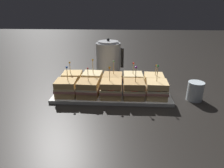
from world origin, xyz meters
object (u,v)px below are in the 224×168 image
Objects in this scene: sandwich_front_far_left at (66,88)px; sandwich_front_center at (111,89)px; sandwich_back_center at (113,81)px; sandwich_back_right at (133,81)px; sandwich_front_right at (134,89)px; sandwich_back_left at (93,80)px; drinking_glass at (195,91)px; sandwich_back_far_left at (73,80)px; sandwich_back_far_right at (154,82)px; kettle_steel at (108,59)px; sandwich_front_far_right at (157,90)px; sandwich_front_left at (88,89)px; serving_platter at (112,93)px.

sandwich_front_center is at bearing -1.26° from sandwich_front_far_left.
sandwich_back_right is (0.11, 0.00, 0.00)m from sandwich_back_center.
sandwich_back_left is (-0.23, 0.12, -0.00)m from sandwich_front_right.
sandwich_front_far_left reaches higher than drinking_glass.
sandwich_front_far_left is 1.02× the size of sandwich_back_right.
sandwich_back_right is at bearing 163.49° from drinking_glass.
sandwich_front_right is at bearing -90.31° from sandwich_back_right.
sandwich_back_far_right is (0.45, 0.00, -0.00)m from sandwich_back_far_left.
kettle_steel is (0.18, 0.28, 0.05)m from sandwich_back_far_left.
sandwich_back_far_right is at bearing 89.65° from sandwich_front_far_right.
kettle_steel is at bearing 64.46° from sandwich_front_far_left.
sandwich_front_left is at bearing 179.86° from sandwich_front_right.
sandwich_back_right is at bearing -178.98° from sandwich_back_far_right.
serving_platter is 0.14m from sandwich_front_right.
kettle_steel is (-0.04, 0.34, 0.11)m from serving_platter.
sandwich_back_left is 0.55m from drinking_glass.
sandwich_back_far_right is 0.22m from drinking_glass.
sandwich_front_center is at bearing -27.32° from sandwich_back_far_left.
sandwich_back_right is (0.11, 0.06, 0.05)m from serving_platter.
sandwich_front_far_right is 1.01× the size of sandwich_back_left.
serving_platter is at bearing 151.88° from sandwich_front_right.
sandwich_front_far_left is at bearing -165.99° from sandwich_back_far_right.
sandwich_front_right is at bearing -133.86° from sandwich_back_far_right.
serving_platter is 3.67× the size of sandwich_front_right.
sandwich_front_left is at bearing -91.91° from sandwich_back_left.
sandwich_front_far_left is (-0.23, -0.06, 0.05)m from serving_platter.
sandwich_back_far_right is at bearing 154.48° from drinking_glass.
sandwich_back_far_right is (0.11, 0.00, -0.00)m from sandwich_back_right.
sandwich_back_left reaches higher than sandwich_back_right.
sandwich_back_left reaches higher than sandwich_back_far_right.
sandwich_front_center reaches higher than sandwich_back_far_left.
serving_platter is 4.06× the size of sandwich_front_left.
sandwich_back_far_right is (0.35, 0.12, -0.00)m from sandwich_front_left.
sandwich_front_far_right is (0.11, 0.00, -0.00)m from sandwich_front_right.
sandwich_front_center is at bearing -176.61° from drinking_glass.
sandwich_back_center reaches higher than sandwich_back_far_left.
sandwich_back_left is at bearing 133.08° from sandwich_front_center.
sandwich_front_far_right is at bearing 0.96° from sandwich_front_center.
sandwich_back_left is at bearing 88.09° from sandwich_front_left.
sandwich_back_center is at bearing 87.73° from serving_platter.
kettle_steel is at bearing 99.10° from sandwich_back_center.
sandwich_back_left is at bearing 169.95° from drinking_glass.
sandwich_front_right reaches higher than sandwich_front_left.
kettle_steel is at bearing 124.31° from sandwich_front_far_right.
sandwich_back_far_right is 0.39m from kettle_steel.
sandwich_back_far_left is 0.99× the size of sandwich_back_right.
sandwich_back_right is 1.57× the size of drinking_glass.
serving_platter is at bearing -153.37° from sandwich_back_right.
kettle_steel is (-0.27, 0.28, 0.05)m from sandwich_back_far_right.
sandwich_back_right is (0.00, 0.12, -0.00)m from sandwich_front_right.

